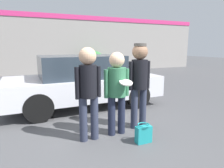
# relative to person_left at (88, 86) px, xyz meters

# --- Properties ---
(ground_plane) EXTENTS (56.00, 56.00, 0.00)m
(ground_plane) POSITION_rel_person_left_xyz_m (0.30, 0.04, -1.05)
(ground_plane) COLOR #4C4C4F
(storefront_building) EXTENTS (24.00, 0.22, 3.84)m
(storefront_building) POSITION_rel_person_left_xyz_m (0.30, 10.23, 0.90)
(storefront_building) COLOR gray
(storefront_building) RESTS_ON ground
(person_left) EXTENTS (0.49, 0.32, 1.76)m
(person_left) POSITION_rel_person_left_xyz_m (0.00, 0.00, 0.00)
(person_left) COLOR #2D3347
(person_left) RESTS_ON ground
(person_middle_with_frisbee) EXTENTS (0.54, 0.56, 1.66)m
(person_middle_with_frisbee) POSITION_rel_person_left_xyz_m (0.59, 0.02, -0.05)
(person_middle_with_frisbee) COLOR #1E2338
(person_middle_with_frisbee) RESTS_ON ground
(person_right) EXTENTS (0.51, 0.34, 1.83)m
(person_right) POSITION_rel_person_left_xyz_m (1.18, 0.15, 0.07)
(person_right) COLOR #2D3347
(person_right) RESTS_ON ground
(parked_car_near) EXTENTS (4.39, 1.89, 1.51)m
(parked_car_near) POSITION_rel_person_left_xyz_m (0.53, 2.21, -0.29)
(parked_car_near) COLOR silver
(parked_car_near) RESTS_ON ground
(shrub) EXTENTS (1.49, 1.49, 1.49)m
(shrub) POSITION_rel_person_left_xyz_m (3.29, 9.29, -0.30)
(shrub) COLOR #387A3D
(shrub) RESTS_ON ground
(handbag) EXTENTS (0.30, 0.23, 0.36)m
(handbag) POSITION_rel_person_left_xyz_m (0.88, -0.53, -0.87)
(handbag) COLOR teal
(handbag) RESTS_ON ground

